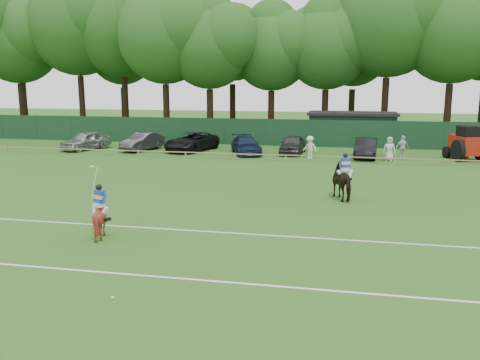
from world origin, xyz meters
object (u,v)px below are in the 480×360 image
(spectator_left, at_px, (310,147))
(suv_black, at_px, (192,142))
(tractor, at_px, (466,144))
(polo_ball, at_px, (113,298))
(sedan_navy, at_px, (246,145))
(utility_shed, at_px, (352,128))
(estate_black, at_px, (366,148))
(spectator_right, at_px, (389,149))
(horse_chestnut, at_px, (100,218))
(sedan_silver, at_px, (86,141))
(spectator_mid, at_px, (402,148))
(horse_dark, at_px, (344,181))
(hatch_grey, at_px, (293,144))
(sedan_grey, at_px, (142,142))

(spectator_left, bearing_deg, suv_black, -169.77)
(tractor, bearing_deg, polo_ball, -135.47)
(sedan_navy, height_order, utility_shed, utility_shed)
(polo_ball, bearing_deg, estate_black, 74.56)
(spectator_left, xyz_separation_m, spectator_right, (6.01, -0.13, 0.04))
(horse_chestnut, xyz_separation_m, sedan_silver, (-13.15, 23.31, 0.05))
(suv_black, bearing_deg, sedan_silver, -157.35)
(sedan_navy, relative_size, spectator_mid, 2.68)
(spectator_mid, bearing_deg, polo_ball, -140.39)
(suv_black, bearing_deg, estate_black, 11.54)
(sedan_silver, bearing_deg, tractor, 21.69)
(polo_ball, bearing_deg, spectator_right, 70.59)
(estate_black, relative_size, spectator_right, 2.56)
(utility_shed, bearing_deg, sedan_silver, -158.40)
(sedan_silver, xyz_separation_m, spectator_left, (19.84, -1.13, 0.08))
(spectator_right, bearing_deg, tractor, 23.56)
(horse_dark, xyz_separation_m, sedan_navy, (-8.12, 15.16, -0.22))
(sedan_navy, relative_size, polo_ball, 55.75)
(sedan_silver, distance_m, hatch_grey, 18.29)
(polo_ball, distance_m, utility_shed, 38.49)
(estate_black, xyz_separation_m, spectator_right, (1.69, -1.44, 0.15))
(spectator_mid, distance_m, spectator_right, 1.45)
(horse_dark, distance_m, spectator_mid, 15.19)
(horse_chestnut, bearing_deg, sedan_navy, -67.65)
(estate_black, bearing_deg, spectator_left, -158.85)
(horse_dark, xyz_separation_m, suv_black, (-13.11, 16.00, -0.14))
(hatch_grey, xyz_separation_m, spectator_mid, (8.64, -1.49, 0.16))
(sedan_navy, bearing_deg, hatch_grey, -7.62)
(hatch_grey, bearing_deg, tractor, -0.50)
(suv_black, relative_size, hatch_grey, 1.28)
(estate_black, relative_size, utility_shed, 0.56)
(horse_dark, xyz_separation_m, sedan_silver, (-22.53, 14.81, -0.14))
(horse_dark, height_order, suv_black, horse_dark)
(horse_chestnut, bearing_deg, utility_shed, -81.69)
(sedan_navy, height_order, spectator_right, spectator_right)
(sedan_silver, relative_size, hatch_grey, 1.04)
(horse_chestnut, distance_m, utility_shed, 33.98)
(horse_dark, relative_size, utility_shed, 0.27)
(sedan_silver, height_order, sedan_grey, sedan_silver)
(utility_shed, bearing_deg, sedan_grey, -154.60)
(sedan_silver, bearing_deg, spectator_mid, 20.23)
(horse_chestnut, relative_size, spectator_mid, 0.82)
(utility_shed, xyz_separation_m, tractor, (8.52, -8.66, -0.29))
(tractor, bearing_deg, spectator_mid, 171.52)
(horse_chestnut, distance_m, polo_ball, 6.19)
(horse_chestnut, height_order, tractor, tractor)
(spectator_left, distance_m, spectator_right, 6.01)
(sedan_grey, height_order, suv_black, suv_black)
(suv_black, xyz_separation_m, spectator_right, (16.42, -2.45, 0.11))
(horse_chestnut, bearing_deg, suv_black, -55.94)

